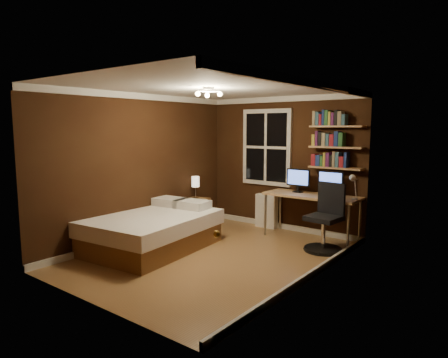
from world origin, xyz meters
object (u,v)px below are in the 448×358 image
Objects in this scene: nightstand at (196,213)px; desk at (311,198)px; bedside_lamp at (196,188)px; radiator at (267,211)px; monitor_left at (298,181)px; bed at (153,230)px; office_chair at (325,225)px; monitor_right at (331,184)px; desk_lamp at (354,187)px.

desk is (2.13, 0.61, 0.44)m from nightstand.
radiator is (1.10, 0.83, -0.45)m from bedside_lamp.
bedside_lamp reaches higher than nightstand.
nightstand is at bearing -159.20° from monitor_left.
bed is 2.68m from monitor_left.
bed is at bearing -138.03° from office_chair.
nightstand is 0.34× the size of desk.
bed reaches higher than radiator.
bedside_lamp is 0.67× the size of radiator.
desk is 3.72× the size of monitor_right.
radiator is (1.10, 0.83, 0.04)m from nightstand.
desk is (1.03, -0.21, 0.40)m from radiator.
office_chair reaches higher than nightstand.
monitor_right reaches higher than office_chair.
monitor_right reaches higher than radiator.
bed is 4.92× the size of monitor_left.
desk_lamp is at bearing -9.67° from radiator.
bed is 4.93× the size of desk_lamp.
desk_lamp is (1.06, -0.17, 0.01)m from monitor_left.
desk_lamp reaches higher than bedside_lamp.
desk is at bearing 16.02° from bedside_lamp.
desk is at bearing -11.65° from radiator.
monitor_left reaches higher than bed.
bedside_lamp is at bearing -143.17° from radiator.
nightstand is at bearing 98.64° from bed.
office_chair is (2.61, 0.14, -0.36)m from bedside_lamp.
monitor_left is at bearing 49.90° from bed.
radiator is 0.60× the size of office_chair.
radiator is 1.66m from office_chair.
nightstand is 2.61m from office_chair.
desk is (1.76, 2.06, 0.43)m from bed.
monitor_left is at bearing 164.90° from desk.
office_chair is (0.17, -0.56, -0.58)m from monitor_right.
bed is at bearing -133.78° from monitor_right.
monitor_left is at bearing 170.68° from desk_lamp.
monitor_left is 1.12m from office_chair.
desk is at bearing 1.86° from nightstand.
bedside_lamp is at bearing -159.20° from monitor_left.
monitor_right is (2.44, 0.70, 0.71)m from nightstand.
bedside_lamp is 0.26× the size of desk.
monitor_left is 0.61m from monitor_right.
nightstand is at bearing -163.98° from desk.
nightstand is (-0.38, 1.45, -0.01)m from bed.
desk is 0.42m from monitor_left.
office_chair is (0.78, -0.56, -0.58)m from monitor_left.
monitor_right is at bearing -5.60° from radiator.
desk is 0.41m from monitor_right.
desk_lamp is at bearing 10.19° from bedside_lamp.
monitor_left reaches higher than office_chair.
bed is at bearing -141.92° from desk_lamp.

